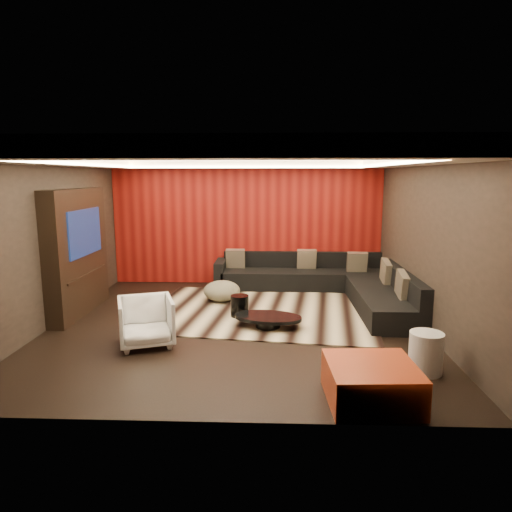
{
  "coord_description": "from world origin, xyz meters",
  "views": [
    {
      "loc": [
        0.6,
        -7.17,
        2.43
      ],
      "look_at": [
        0.3,
        0.6,
        1.05
      ],
      "focal_mm": 32.0,
      "sensor_mm": 36.0,
      "label": 1
    }
  ],
  "objects_px": {
    "white_side_table": "(426,353)",
    "sectional_sofa": "(329,284)",
    "armchair": "(146,322)",
    "orange_ottoman": "(371,383)",
    "drum_stool": "(240,306)",
    "coffee_table": "(268,321)"
  },
  "relations": [
    {
      "from": "white_side_table",
      "to": "armchair",
      "type": "height_order",
      "value": "armchair"
    },
    {
      "from": "drum_stool",
      "to": "armchair",
      "type": "xyz_separation_m",
      "value": [
        -1.25,
        -1.36,
        0.15
      ]
    },
    {
      "from": "drum_stool",
      "to": "white_side_table",
      "type": "relative_size",
      "value": 0.71
    },
    {
      "from": "white_side_table",
      "to": "sectional_sofa",
      "type": "height_order",
      "value": "sectional_sofa"
    },
    {
      "from": "sectional_sofa",
      "to": "orange_ottoman",
      "type": "bearing_deg",
      "value": -90.82
    },
    {
      "from": "orange_ottoman",
      "to": "sectional_sofa",
      "type": "distance_m",
      "value": 4.37
    },
    {
      "from": "orange_ottoman",
      "to": "sectional_sofa",
      "type": "bearing_deg",
      "value": 89.18
    },
    {
      "from": "coffee_table",
      "to": "orange_ottoman",
      "type": "xyz_separation_m",
      "value": [
        1.15,
        -2.38,
        0.1
      ]
    },
    {
      "from": "coffee_table",
      "to": "drum_stool",
      "type": "relative_size",
      "value": 2.96
    },
    {
      "from": "drum_stool",
      "to": "armchair",
      "type": "bearing_deg",
      "value": -132.7
    },
    {
      "from": "coffee_table",
      "to": "armchair",
      "type": "relative_size",
      "value": 1.41
    },
    {
      "from": "white_side_table",
      "to": "sectional_sofa",
      "type": "distance_m",
      "value": 3.68
    },
    {
      "from": "orange_ottoman",
      "to": "armchair",
      "type": "xyz_separation_m",
      "value": [
        -2.9,
        1.56,
        0.14
      ]
    },
    {
      "from": "drum_stool",
      "to": "orange_ottoman",
      "type": "bearing_deg",
      "value": -60.54
    },
    {
      "from": "white_side_table",
      "to": "orange_ottoman",
      "type": "xyz_separation_m",
      "value": [
        -0.83,
        -0.76,
        -0.05
      ]
    },
    {
      "from": "armchair",
      "to": "sectional_sofa",
      "type": "relative_size",
      "value": 0.21
    },
    {
      "from": "drum_stool",
      "to": "white_side_table",
      "type": "bearing_deg",
      "value": -41.04
    },
    {
      "from": "coffee_table",
      "to": "sectional_sofa",
      "type": "relative_size",
      "value": 0.3
    },
    {
      "from": "white_side_table",
      "to": "sectional_sofa",
      "type": "xyz_separation_m",
      "value": [
        -0.77,
        3.6,
        0.0
      ]
    },
    {
      "from": "orange_ottoman",
      "to": "drum_stool",
      "type": "bearing_deg",
      "value": 119.46
    },
    {
      "from": "coffee_table",
      "to": "sectional_sofa",
      "type": "distance_m",
      "value": 2.33
    },
    {
      "from": "armchair",
      "to": "sectional_sofa",
      "type": "height_order",
      "value": "sectional_sofa"
    }
  ]
}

